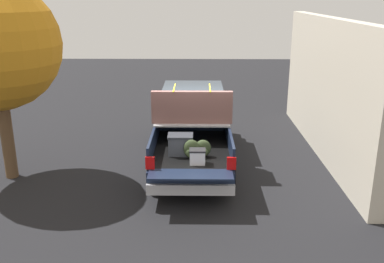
% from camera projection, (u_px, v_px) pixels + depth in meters
% --- Properties ---
extents(ground_plane, '(40.00, 40.00, 0.00)m').
position_uv_depth(ground_plane, '(192.00, 162.00, 12.12)').
color(ground_plane, black).
extents(pickup_truck, '(6.05, 2.06, 2.23)m').
position_uv_depth(pickup_truck, '(192.00, 126.00, 12.16)').
color(pickup_truck, '#162138').
rests_on(pickup_truck, ground_plane).
extents(building_facade, '(8.53, 0.36, 3.90)m').
position_uv_depth(building_facade, '(326.00, 88.00, 12.34)').
color(building_facade, beige).
rests_on(building_facade, ground_plane).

